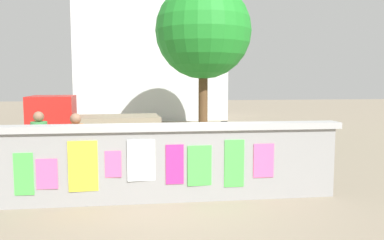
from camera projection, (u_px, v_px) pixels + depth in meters
The scene contains 9 objects.
ground at pixel (158, 138), 15.19m from camera, with size 60.00×60.00×0.00m, color gray.
poster_wall at pixel (173, 161), 7.22m from camera, with size 6.46×0.42×1.47m.
auto_rickshaw_truck at pixel (89, 129), 11.06m from camera, with size 3.70×1.77×1.85m.
motorcycle at pixel (217, 147), 10.54m from camera, with size 1.89×0.60×0.87m.
bicycle_near at pixel (220, 139), 12.55m from camera, with size 1.70×0.44×0.95m.
person_walking at pixel (40, 141), 8.21m from camera, with size 0.42×0.42×1.62m.
person_bystander at pixel (76, 144), 7.76m from camera, with size 0.48×0.48×1.62m.
tree_roadside at pixel (203, 31), 16.05m from camera, with size 4.01×4.01×6.37m.
building_background at pixel (151, 51), 23.47m from camera, with size 8.98×4.72×8.21m.
Camera 1 is at (-0.56, -7.09, 2.26)m, focal length 35.91 mm.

